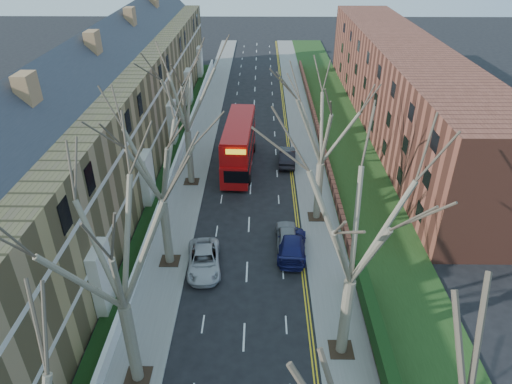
{
  "coord_description": "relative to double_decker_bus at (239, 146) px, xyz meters",
  "views": [
    {
      "loc": [
        0.95,
        -10.3,
        21.55
      ],
      "look_at": [
        0.59,
        20.59,
        3.36
      ],
      "focal_mm": 32.0,
      "sensor_mm": 36.0,
      "label": 1
    }
  ],
  "objects": [
    {
      "name": "tree_right_mid",
      "position": [
        6.95,
        -23.54,
        7.24
      ],
      "size": [
        10.5,
        10.5,
        14.71
      ],
      "color": "brown",
      "rests_on": "ground"
    },
    {
      "name": "car_right_near",
      "position": [
        4.58,
        -14.29,
        -1.57
      ],
      "size": [
        2.48,
        5.32,
        1.5
      ],
      "primitive_type": "imported",
      "rotation": [
        0.0,
        0.0,
        3.07
      ],
      "color": "navy",
      "rests_on": "ground"
    },
    {
      "name": "tree_left_mid",
      "position": [
        -4.45,
        -25.54,
        7.24
      ],
      "size": [
        10.5,
        10.5,
        14.71
      ],
      "color": "brown",
      "rests_on": "ground"
    },
    {
      "name": "pavement_left",
      "position": [
        -4.75,
        7.46,
        -2.26
      ],
      "size": [
        3.0,
        102.0,
        0.12
      ],
      "primitive_type": "cube",
      "color": "slate",
      "rests_on": "ground"
    },
    {
      "name": "front_wall_left",
      "position": [
        -6.4,
        -0.54,
        -1.7
      ],
      "size": [
        0.3,
        78.0,
        1.0
      ],
      "color": "white",
      "rests_on": "ground"
    },
    {
      "name": "tree_left_dist",
      "position": [
        -4.45,
        -3.54,
        7.24
      ],
      "size": [
        10.5,
        10.5,
        14.71
      ],
      "color": "brown",
      "rests_on": "ground"
    },
    {
      "name": "car_right_mid",
      "position": [
        4.29,
        -13.13,
        -1.59
      ],
      "size": [
        1.79,
        4.31,
        1.46
      ],
      "primitive_type": "imported",
      "rotation": [
        0.0,
        0.0,
        3.16
      ],
      "color": "gray",
      "rests_on": "ground"
    },
    {
      "name": "flats_right",
      "position": [
        18.71,
        11.46,
        2.66
      ],
      "size": [
        13.97,
        54.0,
        10.0
      ],
      "color": "brown",
      "rests_on": "ground"
    },
    {
      "name": "grass_verge_right",
      "position": [
        11.75,
        7.46,
        -2.17
      ],
      "size": [
        6.0,
        102.0,
        0.06
      ],
      "color": "#1D3914",
      "rests_on": "ground"
    },
    {
      "name": "car_right_far",
      "position": [
        4.95,
        0.77,
        -1.54
      ],
      "size": [
        1.91,
        4.8,
        1.55
      ],
      "primitive_type": "imported",
      "rotation": [
        0.0,
        0.0,
        3.08
      ],
      "color": "black",
      "rests_on": "ground"
    },
    {
      "name": "pavement_right",
      "position": [
        7.25,
        7.46,
        -2.26
      ],
      "size": [
        3.0,
        102.0,
        0.12
      ],
      "primitive_type": "cube",
      "color": "slate",
      "rests_on": "ground"
    },
    {
      "name": "tree_left_far",
      "position": [
        -4.45,
        -15.54,
        6.92
      ],
      "size": [
        10.15,
        10.15,
        14.22
      ],
      "color": "brown",
      "rests_on": "ground"
    },
    {
      "name": "double_decker_bus",
      "position": [
        0.0,
        0.0,
        0.0
      ],
      "size": [
        3.26,
        11.4,
        4.71
      ],
      "rotation": [
        0.0,
        0.0,
        3.09
      ],
      "color": "#A80C0C",
      "rests_on": "ground"
    },
    {
      "name": "car_left_far",
      "position": [
        -1.84,
        -16.15,
        -1.63
      ],
      "size": [
        2.81,
        5.22,
        1.39
      ],
      "primitive_type": "imported",
      "rotation": [
        0.0,
        0.0,
        0.1
      ],
      "color": "#AEAEB4",
      "rests_on": "ground"
    },
    {
      "name": "tree_right_far",
      "position": [
        6.95,
        -9.54,
        6.92
      ],
      "size": [
        10.15,
        10.15,
        14.22
      ],
      "color": "brown",
      "rests_on": "ground"
    },
    {
      "name": "terrace_left",
      "position": [
        -12.4,
        -0.54,
        3.21
      ],
      "size": [
        9.7,
        78.0,
        13.6
      ],
      "color": "#98804D",
      "rests_on": "ground"
    }
  ]
}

